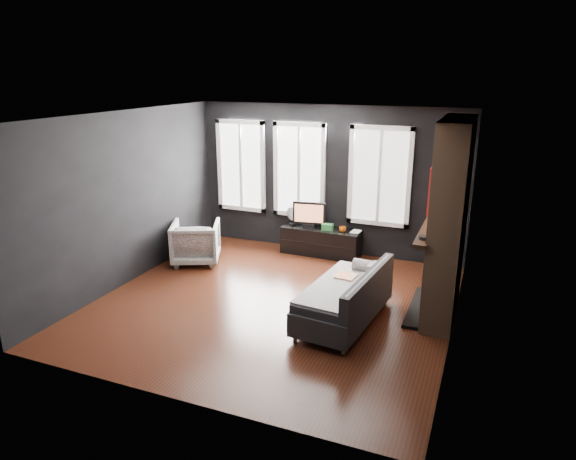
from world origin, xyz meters
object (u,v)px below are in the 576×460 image
at_px(mug, 343,228).
at_px(book, 352,226).
at_px(sofa, 344,295).
at_px(media_console, 321,241).
at_px(mantel_vase, 434,213).
at_px(monitor, 309,213).
at_px(armchair, 196,240).

bearing_deg(mug, book, 27.81).
bearing_deg(mug, sofa, -73.13).
relative_size(media_console, mug, 11.70).
bearing_deg(sofa, book, 109.20).
relative_size(media_console, mantel_vase, 8.45).
relative_size(monitor, mantel_vase, 3.55).
bearing_deg(monitor, mug, -10.95).
height_order(armchair, mantel_vase, mantel_vase).
bearing_deg(sofa, mantel_vase, 57.84).
bearing_deg(mantel_vase, mug, 145.61).
bearing_deg(armchair, mantel_vase, 156.01).
distance_m(media_console, monitor, 0.58).
xyz_separation_m(sofa, media_console, (-1.13, 2.39, -0.13)).
bearing_deg(armchair, media_console, -172.15).
height_order(sofa, mug, sofa).
relative_size(monitor, mug, 4.91).
xyz_separation_m(armchair, mantel_vase, (4.00, 0.02, 0.90)).
bearing_deg(mug, media_console, 173.11).
height_order(sofa, mantel_vase, mantel_vase).
distance_m(sofa, book, 2.49).
xyz_separation_m(mug, mantel_vase, (1.66, -1.14, 0.75)).
relative_size(mug, mantel_vase, 0.72).
xyz_separation_m(sofa, mug, (-0.71, 2.34, 0.18)).
bearing_deg(monitor, mantel_vase, -35.16).
distance_m(armchair, mug, 2.62).
height_order(armchair, mug, armchair).
distance_m(monitor, mug, 0.68).
bearing_deg(sofa, monitor, 125.96).
xyz_separation_m(media_console, monitor, (-0.23, -0.02, 0.53)).
bearing_deg(book, mantel_vase, -38.75).
height_order(sofa, book, sofa).
bearing_deg(book, monitor, -176.49).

